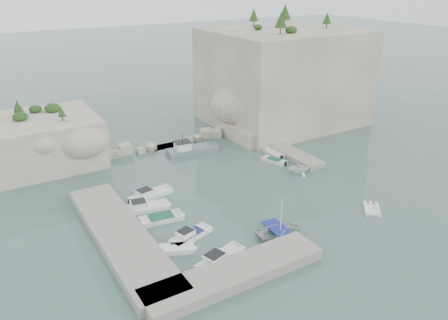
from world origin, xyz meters
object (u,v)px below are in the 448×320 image
motorboat_c (161,220)px  tender_east_c (273,155)px  motorboat_b (146,209)px  motorboat_a (151,197)px  inflatable_dinghy (372,211)px  work_boat (192,152)px  motorboat_d (191,238)px  rowboat (280,235)px  tender_east_d (255,146)px  motorboat_e (177,251)px  motorboat_f (221,261)px  tender_east_a (299,173)px  tender_east_b (274,162)px

motorboat_c → tender_east_c: bearing=29.0°
motorboat_b → motorboat_a: bearing=68.2°
inflatable_dinghy → work_boat: 29.34m
motorboat_d → inflatable_dinghy: size_ratio=1.58×
motorboat_b → rowboat: (10.42, -12.71, 0.00)m
motorboat_a → inflatable_dinghy: motorboat_a is taller
inflatable_dinghy → tender_east_d: 24.86m
motorboat_e → motorboat_f: 4.82m
motorboat_a → inflatable_dinghy: (21.26, -17.04, 0.00)m
tender_east_a → motorboat_d: bearing=127.6°
motorboat_c → motorboat_e: (-1.08, -6.39, 0.00)m
motorboat_f → rowboat: motorboat_f is taller
tender_east_d → work_boat: work_boat is taller
motorboat_c → motorboat_f: motorboat_f is taller
motorboat_a → tender_east_b: 20.11m
motorboat_c → motorboat_e: 6.48m
work_boat → tender_east_d: bearing=-10.0°
tender_east_b → work_boat: (-8.69, 9.93, 0.00)m
motorboat_c → tender_east_b: size_ratio=1.32×
motorboat_c → inflatable_dinghy: motorboat_c is taller
motorboat_d → tender_east_b: size_ratio=1.33×
tender_east_a → tender_east_b: bearing=28.2°
motorboat_d → tender_east_b: (20.03, 11.71, 0.00)m
motorboat_d → tender_east_a: bearing=2.1°
motorboat_b → inflatable_dinghy: bearing=-21.1°
motorboat_e → rowboat: 11.37m
inflatable_dinghy → tender_east_c: size_ratio=0.77×
motorboat_d → motorboat_f: same height
motorboat_a → work_boat: (11.41, 10.60, 0.00)m
tender_east_b → tender_east_d: size_ratio=1.02×
motorboat_f → tender_east_d: size_ratio=1.54×
motorboat_e → tender_east_d: (23.85, 20.27, 0.00)m
motorboat_c → motorboat_e: size_ratio=1.41×
motorboat_f → inflatable_dinghy: bearing=-19.3°
rowboat → work_boat: (2.75, 26.08, 0.00)m
tender_east_b → motorboat_d: bearing=100.5°
tender_east_c → motorboat_c: bearing=114.3°
motorboat_f → tender_east_a: bearing=13.9°
motorboat_f → work_boat: 28.89m
motorboat_b → motorboat_c: motorboat_b is taller
motorboat_d → rowboat: size_ratio=1.02×
rowboat → tender_east_c: (13.16, 18.60, 0.00)m
tender_east_b → motorboat_c: bearing=87.7°
motorboat_e → rowboat: rowboat is taller
motorboat_c → tender_east_b: same height
motorboat_b → work_boat: (13.17, 13.37, 0.00)m
rowboat → motorboat_c: bearing=51.1°
motorboat_a → work_boat: bearing=31.6°
motorboat_c → tender_east_d: size_ratio=1.34×
tender_east_c → tender_east_d: (-0.27, 4.69, 0.00)m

